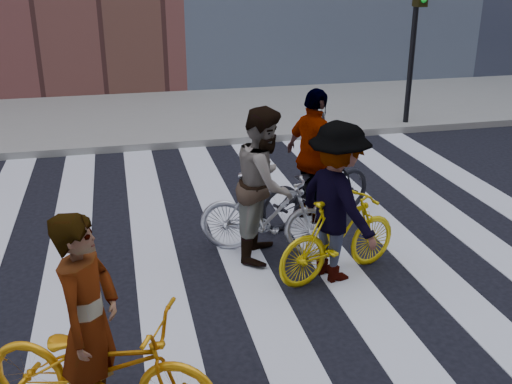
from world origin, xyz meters
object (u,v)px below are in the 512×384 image
object	(u,v)px
bike_silver_mid	(269,215)
rider_right	(337,203)
traffic_signal	(416,26)
bike_dark_rear	(316,187)
bike_yellow_left	(101,366)
rider_mid	(265,184)
bike_yellow_right	(339,237)
rider_left	(89,323)
rider_rear	(314,157)

from	to	relation	value
bike_silver_mid	rider_right	bearing A→B (deg)	-116.43
traffic_signal	bike_dark_rear	size ratio (longest dim) A/B	1.67
traffic_signal	bike_yellow_left	distance (m)	10.46
rider_mid	rider_right	size ratio (longest dim) A/B	1.02
traffic_signal	bike_dark_rear	distance (m)	5.93
traffic_signal	rider_mid	distance (m)	7.12
bike_yellow_right	bike_dark_rear	world-z (taller)	bike_dark_rear
rider_mid	bike_yellow_left	bearing A→B (deg)	166.49
traffic_signal	bike_silver_mid	size ratio (longest dim) A/B	1.82
bike_yellow_left	rider_right	size ratio (longest dim) A/B	1.03
bike_silver_mid	traffic_signal	bearing A→B (deg)	-16.91
rider_right	traffic_signal	bearing A→B (deg)	-51.83
bike_yellow_right	bike_dark_rear	xyz separation A→B (m)	(0.28, 1.66, 0.00)
bike_silver_mid	rider_mid	distance (m)	0.44
bike_yellow_right	rider_left	world-z (taller)	rider_left
bike_yellow_left	bike_dark_rear	size ratio (longest dim) A/B	1.00
rider_left	rider_right	xyz separation A→B (m)	(2.76, 1.85, 0.02)
bike_yellow_right	bike_dark_rear	distance (m)	1.68
bike_yellow_left	bike_dark_rear	bearing A→B (deg)	-16.08
rider_left	rider_mid	xyz separation A→B (m)	(2.08, 2.62, 0.04)
bike_yellow_left	rider_rear	xyz separation A→B (m)	(2.98, 3.51, 0.46)
bike_dark_rear	rider_left	xyz separation A→B (m)	(-3.08, -3.51, 0.42)
traffic_signal	bike_dark_rear	xyz separation A→B (m)	(-3.64, -4.34, -1.76)
rider_rear	bike_yellow_left	bearing A→B (deg)	118.32
traffic_signal	rider_left	size ratio (longest dim) A/B	1.76
traffic_signal	rider_left	bearing A→B (deg)	-130.58
rider_mid	rider_right	distance (m)	1.02
rider_right	rider_rear	size ratio (longest dim) A/B	0.99
bike_silver_mid	rider_mid	world-z (taller)	rider_mid
bike_dark_rear	rider_mid	size ratio (longest dim) A/B	1.01
bike_yellow_left	rider_left	size ratio (longest dim) A/B	1.05
bike_silver_mid	rider_right	xyz separation A→B (m)	(0.62, -0.77, 0.42)
traffic_signal	bike_yellow_left	bearing A→B (deg)	-130.37
bike_yellow_left	rider_right	bearing A→B (deg)	-30.88
bike_silver_mid	rider_left	world-z (taller)	rider_left
rider_mid	rider_rear	bearing A→B (deg)	-22.41
bike_silver_mid	bike_dark_rear	xyz separation A→B (m)	(0.95, 0.89, -0.03)
traffic_signal	bike_silver_mid	distance (m)	7.18
rider_right	rider_rear	distance (m)	1.68
bike_dark_rear	rider_right	xyz separation A→B (m)	(-0.33, -1.66, 0.45)
bike_yellow_left	rider_rear	size ratio (longest dim) A/B	1.01
bike_yellow_right	rider_mid	xyz separation A→B (m)	(-0.72, 0.77, 0.47)
rider_mid	rider_right	bearing A→B (deg)	-114.25
bike_yellow_right	rider_right	size ratio (longest dim) A/B	0.89
bike_silver_mid	rider_left	bearing A→B (deg)	165.15
rider_left	rider_rear	bearing A→B (deg)	-16.08
bike_silver_mid	rider_left	distance (m)	3.40
bike_yellow_left	bike_yellow_right	size ratio (longest dim) A/B	1.15
rider_left	rider_right	world-z (taller)	rider_right
bike_silver_mid	rider_rear	xyz separation A→B (m)	(0.90, 0.89, 0.43)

